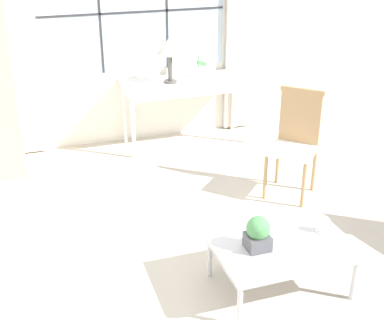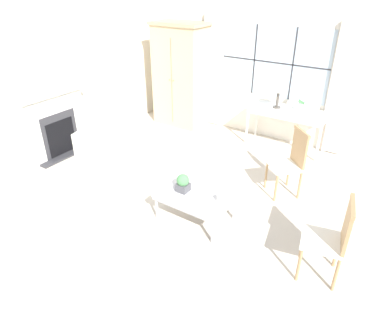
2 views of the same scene
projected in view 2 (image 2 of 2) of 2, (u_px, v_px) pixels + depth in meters
ground_plane at (186, 203)px, 5.14m from camera, size 14.00×14.00×0.00m
wall_back_windowed at (273, 70)px, 6.69m from camera, size 7.20×0.14×2.80m
wall_left at (70, 74)px, 6.39m from camera, size 0.06×7.20×2.80m
fireplace at (55, 120)px, 6.24m from camera, size 0.34×1.26×2.06m
armoire at (181, 75)px, 7.48m from camera, size 1.17×0.72×2.20m
console_table at (287, 113)px, 6.50m from camera, size 1.49×0.55×0.80m
table_lamp at (279, 87)px, 6.33m from camera, size 0.30×0.30×0.52m
potted_orchid at (300, 102)px, 6.34m from camera, size 0.17×0.13×0.44m
armchair_upholstered at (112, 158)px, 5.83m from camera, size 1.05×1.05×0.83m
side_chair_wooden at (292, 159)px, 5.13m from camera, size 0.62×0.62×1.05m
accent_chair_wooden at (334, 236)px, 3.64m from camera, size 0.52×0.52×1.02m
coffee_table at (196, 197)px, 4.66m from camera, size 1.00×0.69×0.40m
potted_plant_small at (183, 183)px, 4.67m from camera, size 0.17×0.17×0.25m
pillar_candle at (220, 199)px, 4.46m from camera, size 0.11×0.11×0.13m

